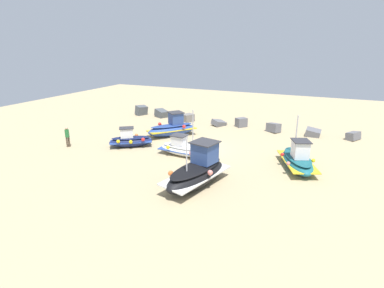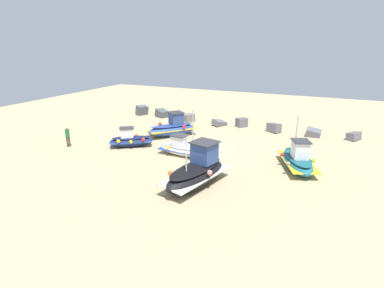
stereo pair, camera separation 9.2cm
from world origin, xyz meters
TOP-DOWN VIEW (x-y plane):
  - ground_plane at (0.00, 0.00)m, footprint 59.39×59.39m
  - fishing_boat_0 at (-5.15, -1.79)m, footprint 3.45×2.94m
  - fishing_boat_1 at (7.51, -1.04)m, footprint 3.18×4.68m
  - fishing_boat_2 at (-0.38, -1.79)m, footprint 4.12×1.99m
  - fishing_boat_3 at (2.54, -6.09)m, footprint 2.79×5.22m
  - fishing_boat_4 at (-3.55, 2.32)m, footprint 4.08×4.46m
  - person_walking at (-9.62, -3.88)m, footprint 0.32×0.32m
  - breakwater_rocks at (-1.01, 7.78)m, footprint 23.12×2.56m

SIDE VIEW (x-z plane):
  - ground_plane at x=0.00m, z-range 0.00..0.00m
  - breakwater_rocks at x=-1.01m, z-range -0.27..1.04m
  - fishing_boat_2 at x=-0.38m, z-range -1.25..2.22m
  - fishing_boat_0 at x=-5.15m, z-range -0.26..1.32m
  - fishing_boat_1 at x=7.51m, z-range -1.09..2.31m
  - fishing_boat_4 at x=-3.55m, z-range -0.40..1.77m
  - fishing_boat_3 at x=2.54m, z-range -0.74..2.39m
  - person_walking at x=-9.62m, z-range 0.12..1.76m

